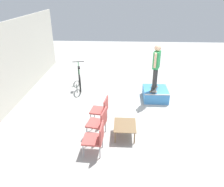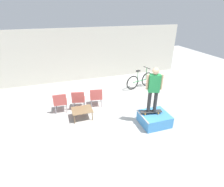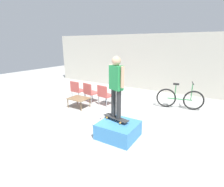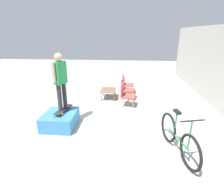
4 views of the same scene
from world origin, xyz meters
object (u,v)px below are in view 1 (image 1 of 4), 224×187
Objects in this scene: person_skater at (156,64)px; patio_chair_center at (99,122)px; coffee_table at (125,126)px; patio_chair_right at (101,109)px; patio_chair_left at (96,137)px; skate_ramp_box at (155,94)px; skateboard_on_ramp at (154,88)px; bicycle at (79,79)px.

person_skater is 3.23m from patio_chair_center.
coffee_table is 0.91× the size of patio_chair_right.
patio_chair_right is (0.75, 0.76, 0.14)m from coffee_table.
patio_chair_left is 1.00× the size of patio_chair_right.
skateboard_on_ramp is at bearing 143.79° from skate_ramp_box.
patio_chair_center is (0.75, 0.00, 0.00)m from patio_chair_left.
skate_ramp_box is 1.21× the size of patio_chair_center.
bicycle reaches higher than patio_chair_center.
person_skater is at bearing 143.79° from skate_ramp_box.
bicycle is (3.49, 2.00, 0.06)m from coffee_table.
skate_ramp_box is 1.21× the size of patio_chair_right.
skateboard_on_ramp is 1.00m from person_skater.
patio_chair_left reaches higher than skate_ramp_box.
coffee_table is 0.45× the size of bicycle.
patio_chair_left is (-3.28, 1.97, 0.27)m from skate_ramp_box.
person_skater is at bearing 139.58° from patio_chair_right.
patio_chair_left reaches higher than skateboard_on_ramp.
skate_ramp_box is 0.63× the size of person_skater.
patio_chair_left is at bearing 148.92° from skate_ramp_box.
patio_chair_right is 0.49× the size of bicycle.
bicycle is at bearing 72.97° from skate_ramp_box.
patio_chair_left is at bearing 8.63° from patio_chair_right.
patio_chair_right is at bearing -168.17° from patio_chair_center.
patio_chair_center reaches higher than coffee_table.
bicycle is (4.26, 1.24, -0.08)m from patio_chair_left.
skate_ramp_box is at bearing 152.16° from patio_chair_left.
bicycle is (3.51, 1.24, -0.08)m from patio_chair_center.
bicycle is at bearing -160.56° from patio_chair_left.
patio_chair_center is at bearing -173.60° from bicycle.
person_skater reaches higher than patio_chair_center.
patio_chair_right is (-1.64, 1.89, -0.03)m from skateboard_on_ramp.
coffee_table is at bearing 138.56° from patio_chair_left.
patio_chair_center is 1.00× the size of patio_chair_right.
person_skater reaches higher than coffee_table.
patio_chair_center is 0.77m from patio_chair_right.
patio_chair_right reaches higher than coffee_table.
skate_ramp_box is at bearing 140.28° from patio_chair_right.
person_skater is 1.93× the size of patio_chair_center.
skate_ramp_box is 2.79m from coffee_table.
person_skater reaches higher than bicycle.
skate_ramp_box is 3.22m from patio_chair_center.
patio_chair_right is at bearing 45.41° from coffee_table.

